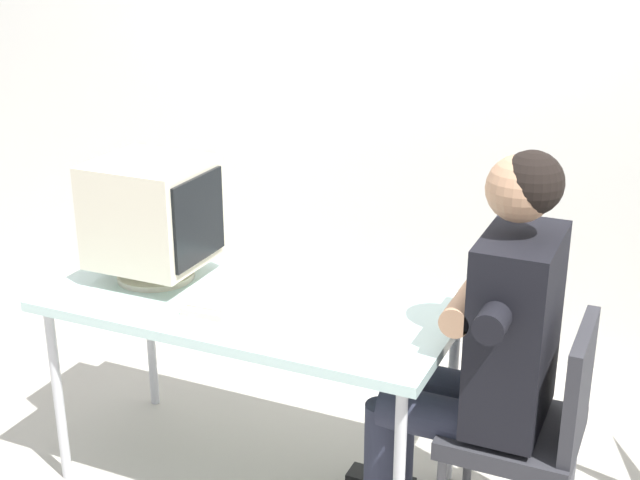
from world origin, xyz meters
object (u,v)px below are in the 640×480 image
(office_chair, at_px, (532,423))
(crt_monitor, at_px, (153,214))
(desk, at_px, (252,312))
(person_seated, at_px, (484,341))
(keyboard, at_px, (235,288))

(office_chair, bearing_deg, crt_monitor, 179.98)
(crt_monitor, bearing_deg, desk, -2.69)
(person_seated, bearing_deg, office_chair, 0.00)
(keyboard, xyz_separation_m, person_seated, (0.87, -0.00, -0.02))
(desk, height_order, office_chair, office_chair)
(desk, relative_size, keyboard, 2.98)
(desk, bearing_deg, office_chair, 1.08)
(desk, bearing_deg, keyboard, 164.20)
(crt_monitor, xyz_separation_m, office_chair, (1.36, -0.00, -0.49))
(desk, relative_size, office_chair, 1.72)
(crt_monitor, height_order, office_chair, crt_monitor)
(desk, xyz_separation_m, crt_monitor, (-0.39, 0.02, 0.29))
(desk, xyz_separation_m, office_chair, (0.96, 0.02, -0.20))
(office_chair, distance_m, person_seated, 0.30)
(desk, distance_m, keyboard, 0.10)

